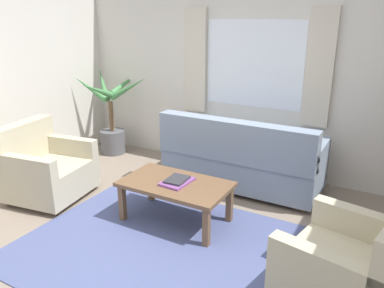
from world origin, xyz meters
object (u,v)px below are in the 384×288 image
potted_plant (112,120)px  book_stack_on_table (177,181)px  coffee_table (176,188)px  armchair_left (45,169)px  couch (241,160)px  armchair_right (354,271)px

potted_plant → book_stack_on_table: bearing=-33.6°
coffee_table → book_stack_on_table: 0.08m
armchair_left → book_stack_on_table: 1.67m
couch → potted_plant: size_ratio=1.41×
armchair_right → book_stack_on_table: bearing=-94.2°
couch → coffee_table: (-0.27, -1.09, 0.01)m
coffee_table → couch: bearing=76.3°
armchair_right → potted_plant: 4.14m
couch → coffee_table: 1.12m
couch → coffee_table: bearing=76.3°
armchair_left → potted_plant: (-0.32, 1.57, 0.16)m
armchair_right → potted_plant: bearing=-104.3°
coffee_table → potted_plant: size_ratio=0.82×
armchair_left → book_stack_on_table: (1.65, 0.26, 0.10)m
book_stack_on_table → couch: bearing=77.1°
couch → armchair_left: couch is taller
couch → coffee_table: couch is taller
couch → armchair_left: 2.33m
armchair_left → book_stack_on_table: size_ratio=2.73×
potted_plant → couch: bearing=-5.7°
couch → armchair_left: (-1.90, -1.35, -0.01)m
armchair_right → book_stack_on_table: (-1.75, 0.49, 0.10)m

